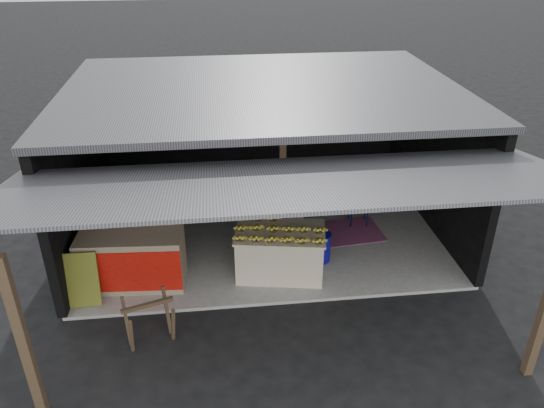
{
  "coord_description": "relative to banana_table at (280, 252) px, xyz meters",
  "views": [
    {
      "loc": [
        -0.93,
        -6.96,
        5.66
      ],
      "look_at": [
        0.06,
        1.53,
        1.1
      ],
      "focal_mm": 35.0,
      "sensor_mm": 36.0,
      "label": 1
    }
  ],
  "objects": [
    {
      "name": "concrete_slab",
      "position": [
        -0.12,
        1.66,
        -0.46
      ],
      "size": [
        7.0,
        5.0,
        0.06
      ],
      "primitive_type": "cube",
      "color": "gray",
      "rests_on": "ground"
    },
    {
      "name": "picture_frames",
      "position": [
        -0.29,
        4.05,
        1.44
      ],
      "size": [
        1.62,
        0.04,
        0.46
      ],
      "color": "black",
      "rests_on": "shophouse"
    },
    {
      "name": "green_signboard",
      "position": [
        -3.35,
        -0.5,
        0.04
      ],
      "size": [
        0.63,
        0.22,
        0.94
      ],
      "primitive_type": "cube",
      "rotation": [
        -0.19,
        0.0,
        0.0
      ],
      "color": "black",
      "rests_on": "concrete_slab"
    },
    {
      "name": "water_barrel",
      "position": [
        0.8,
        0.31,
        -0.17
      ],
      "size": [
        0.36,
        0.36,
        0.53
      ],
      "primitive_type": "cylinder",
      "color": "#0E0B81",
      "rests_on": "concrete_slab"
    },
    {
      "name": "banana_pile",
      "position": [
        -0.0,
        0.0,
        0.51
      ],
      "size": [
        1.57,
        1.1,
        0.17
      ],
      "primitive_type": null,
      "rotation": [
        0.0,
        0.0,
        -0.17
      ],
      "color": "gold",
      "rests_on": "banana_table"
    },
    {
      "name": "sawhorse",
      "position": [
        -2.15,
        -1.5,
        -0.02
      ],
      "size": [
        0.83,
        0.82,
        0.75
      ],
      "rotation": [
        0.0,
        0.0,
        0.31
      ],
      "color": "#4A3825",
      "rests_on": "ground"
    },
    {
      "name": "banana_table",
      "position": [
        0.0,
        0.0,
        0.0
      ],
      "size": [
        1.7,
        1.21,
        0.86
      ],
      "rotation": [
        0.0,
        0.0,
        -0.17
      ],
      "color": "beige",
      "rests_on": "concrete_slab"
    },
    {
      "name": "shophouse",
      "position": [
        -0.12,
        1.97,
        1.61
      ],
      "size": [
        7.4,
        7.29,
        3.02
      ],
      "color": "black",
      "rests_on": "ground"
    },
    {
      "name": "ground",
      "position": [
        -0.12,
        -0.84,
        -0.49
      ],
      "size": [
        80.0,
        80.0,
        0.0
      ],
      "primitive_type": "plane",
      "color": "black",
      "rests_on": "ground"
    },
    {
      "name": "magenta_rug",
      "position": [
        1.49,
        1.23,
        -0.43
      ],
      "size": [
        1.59,
        1.14,
        0.01
      ],
      "primitive_type": "cube",
      "rotation": [
        0.0,
        0.0,
        0.1
      ],
      "color": "#7B1B58",
      "rests_on": "concrete_slab"
    },
    {
      "name": "white_crate",
      "position": [
        0.11,
        0.95,
        0.02
      ],
      "size": [
        0.87,
        0.64,
        0.9
      ],
      "rotation": [
        0.0,
        0.0,
        0.11
      ],
      "color": "white",
      "rests_on": "concrete_slab"
    },
    {
      "name": "neighbor_stall",
      "position": [
        -2.56,
        0.0,
        0.11
      ],
      "size": [
        1.79,
        0.9,
        1.8
      ],
      "rotation": [
        0.0,
        0.0,
        -0.07
      ],
      "color": "#998466",
      "rests_on": "concrete_slab"
    },
    {
      "name": "plastic_chair",
      "position": [
        1.86,
        1.65,
        0.08
      ],
      "size": [
        0.45,
        0.45,
        0.86
      ],
      "rotation": [
        0.0,
        0.0,
        -0.12
      ],
      "color": "#0A0F37",
      "rests_on": "concrete_slab"
    }
  ]
}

